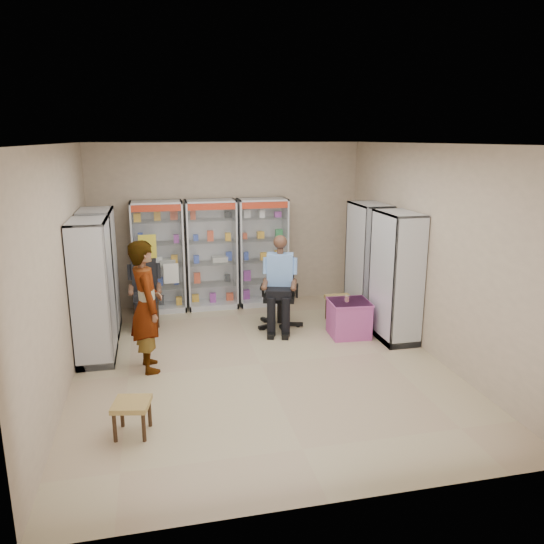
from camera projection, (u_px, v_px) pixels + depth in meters
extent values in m
plane|color=tan|center=(260.00, 364.00, 7.42)|extent=(6.00, 6.00, 0.00)
cube|color=tan|center=(228.00, 225.00, 9.89)|extent=(5.00, 0.02, 3.00)
cube|color=tan|center=(334.00, 341.00, 4.21)|extent=(5.00, 0.02, 3.00)
cube|color=tan|center=(61.00, 269.00, 6.52)|extent=(0.02, 6.00, 3.00)
cube|color=tan|center=(431.00, 251.00, 7.58)|extent=(0.02, 6.00, 3.00)
cube|color=silver|center=(259.00, 144.00, 6.68)|extent=(5.00, 6.00, 0.02)
cube|color=silver|center=(159.00, 257.00, 9.48)|extent=(0.90, 0.50, 2.00)
cube|color=#A8ABB0|center=(212.00, 255.00, 9.68)|extent=(0.90, 0.50, 2.00)
cube|color=#ACAFB4|center=(262.00, 252.00, 9.88)|extent=(0.90, 0.50, 2.00)
cube|color=#B5B6BC|center=(368.00, 261.00, 9.16)|extent=(0.90, 0.50, 2.00)
cube|color=#9D9EA3|center=(396.00, 277.00, 8.12)|extent=(0.90, 0.50, 2.00)
cube|color=#ADAFB5|center=(100.00, 272.00, 8.40)|extent=(0.90, 0.50, 2.00)
cube|color=silver|center=(93.00, 291.00, 7.36)|extent=(0.90, 0.50, 2.00)
cube|color=black|center=(146.00, 298.00, 8.86)|extent=(0.42, 0.42, 0.94)
cube|color=black|center=(279.00, 293.00, 8.76)|extent=(0.78, 0.78, 1.15)
cube|color=#BD4B94|center=(349.00, 318.00, 8.42)|extent=(0.63, 0.61, 0.57)
cylinder|color=#542407|center=(347.00, 299.00, 8.32)|extent=(0.07, 0.07, 0.10)
cube|color=#B0874A|center=(340.00, 309.00, 9.09)|extent=(0.44, 0.44, 0.44)
cube|color=#A47245|center=(132.00, 418.00, 5.62)|extent=(0.44, 0.44, 0.37)
imported|color=#99999C|center=(146.00, 306.00, 7.05)|extent=(0.54, 0.72, 1.79)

